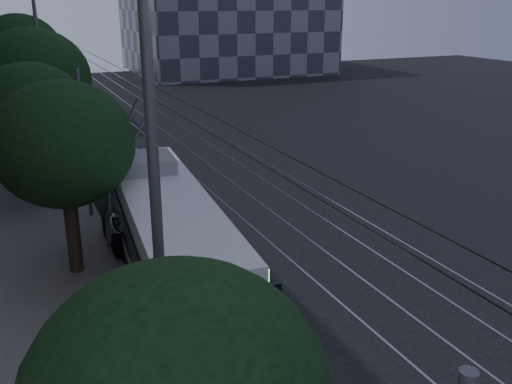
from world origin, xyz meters
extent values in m
plane|color=black|center=(0.00, 0.00, 0.00)|extent=(120.00, 120.00, 0.00)
cube|color=slate|center=(-7.50, 20.00, 0.07)|extent=(5.00, 90.00, 0.15)
cube|color=#9D9DA5|center=(0.28, 20.00, 0.01)|extent=(0.08, 90.00, 0.02)
cube|color=#9D9DA5|center=(1.72, 20.00, 0.01)|extent=(0.08, 90.00, 0.02)
cube|color=#9D9DA5|center=(3.28, 20.00, 0.01)|extent=(0.08, 90.00, 0.02)
cube|color=#9D9DA5|center=(4.72, 20.00, 0.01)|extent=(0.08, 90.00, 0.02)
cylinder|color=black|center=(-3.85, 20.00, 5.60)|extent=(0.02, 90.00, 0.02)
cylinder|color=black|center=(-3.15, 20.00, 5.60)|extent=(0.02, 90.00, 0.02)
cylinder|color=#5D5D5F|center=(-5.30, 10.00, 3.00)|extent=(0.14, 0.14, 6.00)
cylinder|color=#5D5D5F|center=(-5.30, 30.00, 3.00)|extent=(0.14, 0.14, 6.00)
cylinder|color=#5D5D5F|center=(-5.30, 50.00, 3.00)|extent=(0.14, 0.14, 6.00)
cube|color=silver|center=(-3.93, 3.25, 1.65)|extent=(3.30, 11.31, 2.65)
cube|color=black|center=(-3.93, 3.25, 0.46)|extent=(3.35, 11.35, 0.33)
cube|color=black|center=(-3.93, 3.72, 1.76)|extent=(3.17, 9.00, 0.98)
cube|color=black|center=(-3.93, -2.29, 1.90)|extent=(2.07, 0.25, 1.21)
cube|color=black|center=(-3.93, 8.79, 1.86)|extent=(1.87, 0.24, 0.93)
cube|color=green|center=(-3.93, -2.29, 2.74)|extent=(1.49, 0.19, 0.30)
cube|color=gray|center=(-3.93, 6.04, 3.20)|extent=(2.13, 2.20, 0.46)
sphere|color=white|center=(-4.72, -2.34, 0.70)|extent=(0.24, 0.24, 0.24)
sphere|color=white|center=(-3.14, -2.34, 0.70)|extent=(0.24, 0.24, 0.24)
cylinder|color=#5D5D5F|center=(-4.21, 7.01, 4.33)|extent=(0.06, 4.21, 2.59)
cylinder|color=#5D5D5F|center=(-3.65, 7.01, 4.33)|extent=(0.06, 4.21, 2.59)
cylinder|color=black|center=(-5.06, -0.31, 0.46)|extent=(0.28, 0.93, 0.93)
cylinder|color=black|center=(-2.79, -0.31, 0.46)|extent=(0.28, 0.93, 0.93)
cylinder|color=black|center=(-5.06, 5.70, 0.46)|extent=(0.28, 0.93, 0.93)
cylinder|color=black|center=(-2.79, 5.70, 0.46)|extent=(0.28, 0.93, 0.93)
cylinder|color=black|center=(-5.06, 7.49, 0.46)|extent=(0.28, 0.93, 0.93)
cylinder|color=black|center=(-2.79, 7.49, 0.46)|extent=(0.28, 0.93, 0.93)
imported|color=#9EA0A5|center=(-3.42, 8.49, 0.91)|extent=(4.08, 6.99, 1.83)
imported|color=silver|center=(-2.97, 14.30, 0.70)|extent=(2.29, 4.35, 1.41)
imported|color=#B4B5B9|center=(-2.70, 19.50, 0.63)|extent=(2.55, 4.58, 1.25)
imported|color=silver|center=(-4.30, 24.77, 0.71)|extent=(2.37, 4.54, 1.42)
imported|color=silver|center=(-2.70, 32.18, 0.64)|extent=(1.92, 3.89, 1.28)
cylinder|color=black|center=(-6.50, 5.10, 1.36)|extent=(0.44, 0.44, 2.72)
ellipsoid|color=black|center=(-6.50, 5.10, 4.32)|extent=(4.27, 4.27, 3.84)
cylinder|color=black|center=(-7.00, 12.29, 1.19)|extent=(0.44, 0.44, 2.38)
ellipsoid|color=black|center=(-7.00, 12.29, 4.08)|extent=(4.53, 4.53, 4.07)
cylinder|color=black|center=(-6.50, 17.28, 1.36)|extent=(0.44, 0.44, 2.71)
ellipsoid|color=black|center=(-6.50, 17.28, 4.77)|extent=(5.48, 5.48, 4.93)
cylinder|color=black|center=(-6.50, 30.00, 1.45)|extent=(0.44, 0.44, 2.91)
ellipsoid|color=black|center=(-6.50, 30.00, 5.04)|extent=(5.70, 5.70, 5.13)
cylinder|color=black|center=(-6.50, 34.43, 1.30)|extent=(0.44, 0.44, 2.59)
ellipsoid|color=black|center=(-6.50, 34.43, 4.37)|extent=(4.75, 4.75, 4.27)
cylinder|color=#5D5D5F|center=(-5.80, -3.26, 4.69)|extent=(0.20, 0.20, 9.38)
cylinder|color=#5D5D5F|center=(-5.80, 21.68, 5.32)|extent=(0.20, 0.20, 10.64)
camera|label=1|loc=(-7.99, -12.43, 8.42)|focal=40.00mm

